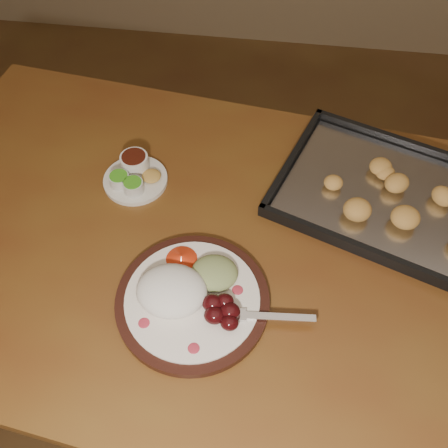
# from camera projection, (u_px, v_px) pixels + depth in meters

# --- Properties ---
(ground) EXTENTS (4.00, 4.00, 0.00)m
(ground) POSITION_uv_depth(u_px,v_px,m) (311.00, 416.00, 1.58)
(ground) COLOR brown
(ground) RESTS_ON ground
(dining_table) EXTENTS (1.60, 1.08, 0.75)m
(dining_table) POSITION_uv_depth(u_px,v_px,m) (224.00, 269.00, 1.14)
(dining_table) COLOR brown
(dining_table) RESTS_ON ground
(dinner_plate) EXTENTS (0.39, 0.30, 0.07)m
(dinner_plate) POSITION_uv_depth(u_px,v_px,m) (190.00, 295.00, 0.96)
(dinner_plate) COLOR black
(dinner_plate) RESTS_ON dining_table
(condiment_saucer) EXTENTS (0.15, 0.15, 0.05)m
(condiment_saucer) POSITION_uv_depth(u_px,v_px,m) (134.00, 175.00, 1.15)
(condiment_saucer) COLOR silver
(condiment_saucer) RESTS_ON dining_table
(baking_tray) EXTENTS (0.58, 0.50, 0.05)m
(baking_tray) POSITION_uv_depth(u_px,v_px,m) (389.00, 195.00, 1.12)
(baking_tray) COLOR black
(baking_tray) RESTS_ON dining_table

